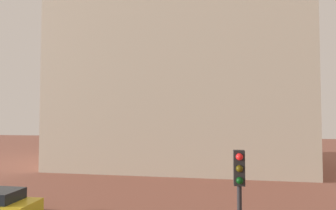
{
  "coord_description": "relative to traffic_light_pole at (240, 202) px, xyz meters",
  "views": [
    {
      "loc": [
        1.96,
        -2.08,
        5.3
      ],
      "look_at": [
        -0.08,
        10.06,
        5.82
      ],
      "focal_mm": 29.76,
      "sensor_mm": 36.0,
      "label": 1
    }
  ],
  "objects": [
    {
      "name": "landmark_building",
      "position": [
        -4.76,
        23.13,
        7.96
      ],
      "size": [
        25.34,
        13.1,
        36.14
      ],
      "color": "#B2A893",
      "rests_on": "ground_plane"
    },
    {
      "name": "traffic_light_pole",
      "position": [
        0.0,
        0.0,
        0.0
      ],
      "size": [
        0.28,
        0.34,
        4.43
      ],
      "color": "black",
      "rests_on": "ground_plane"
    }
  ]
}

